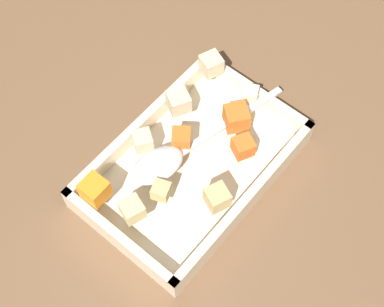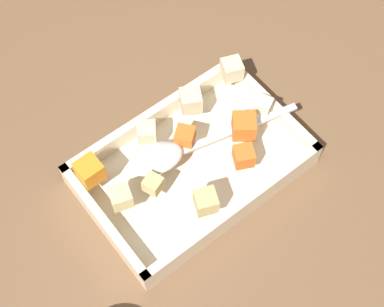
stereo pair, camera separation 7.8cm
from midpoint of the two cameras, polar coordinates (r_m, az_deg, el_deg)
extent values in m
plane|color=brown|center=(0.83, -3.45, -2.44)|extent=(4.00, 4.00, 0.00)
cube|color=beige|center=(0.83, -2.70, -1.89)|extent=(0.31, 0.20, 0.01)
cube|color=beige|center=(0.84, -7.67, 2.57)|extent=(0.31, 0.01, 0.03)
cube|color=beige|center=(0.78, 2.54, -5.14)|extent=(0.31, 0.01, 0.03)
cube|color=beige|center=(0.87, 3.78, 5.61)|extent=(0.01, 0.20, 0.03)
cube|color=beige|center=(0.77, -10.18, -8.70)|extent=(0.01, 0.20, 0.03)
cube|color=orange|center=(0.78, 2.29, 0.44)|extent=(0.04, 0.04, 0.03)
cube|color=orange|center=(0.81, 1.69, 3.37)|extent=(0.05, 0.05, 0.03)
cube|color=orange|center=(0.79, -3.90, 1.27)|extent=(0.04, 0.04, 0.03)
cube|color=orange|center=(0.77, -12.57, -3.82)|extent=(0.03, 0.03, 0.03)
cube|color=beige|center=(0.82, -4.08, 4.97)|extent=(0.04, 0.04, 0.03)
cube|color=tan|center=(0.76, -6.05, -3.99)|extent=(0.03, 0.03, 0.02)
cube|color=tan|center=(0.75, -0.46, -4.70)|extent=(0.04, 0.04, 0.03)
cube|color=beige|center=(0.86, -0.69, 8.68)|extent=(0.04, 0.04, 0.03)
cube|color=#E0CC89|center=(0.75, -8.70, -6.07)|extent=(0.03, 0.03, 0.03)
cube|color=beige|center=(0.80, -7.76, 1.03)|extent=(0.04, 0.04, 0.03)
cube|color=beige|center=(0.83, 3.13, 5.69)|extent=(0.03, 0.03, 0.02)
ellipsoid|color=silver|center=(0.78, -6.33, -1.44)|extent=(0.09, 0.07, 0.02)
cube|color=silver|center=(0.82, 1.29, 3.09)|extent=(0.18, 0.05, 0.01)
camera|label=1|loc=(0.04, -92.87, -5.27)|focal=53.45mm
camera|label=2|loc=(0.04, 87.13, 5.27)|focal=53.45mm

